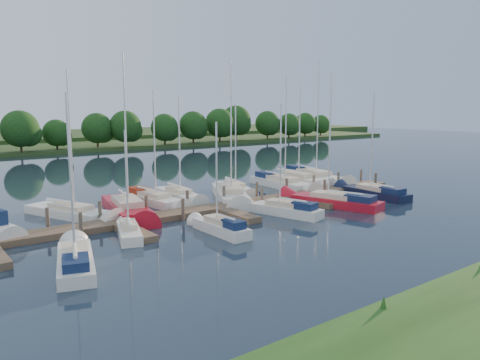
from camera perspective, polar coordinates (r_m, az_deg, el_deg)
ground at (r=30.28m, az=5.45°, el=-6.43°), size 260.00×260.00×0.00m
dock at (r=35.82m, az=-2.42°, el=-3.66°), size 40.00×6.00×0.40m
mooring_pilings at (r=36.65m, az=-3.41°, el=-2.74°), size 38.24×2.84×2.00m
far_shore at (r=98.88m, az=-25.16°, el=3.61°), size 180.00×30.00×0.60m
treeline at (r=86.09m, az=-23.61°, el=5.53°), size 145.54×10.04×8.19m
sailboat_n_2 at (r=36.37m, az=-19.71°, el=-3.88°), size 4.75×8.55×10.89m
sailboat_n_3 at (r=36.06m, az=-13.51°, el=-3.68°), size 3.79×9.76×12.29m
sailboat_n_4 at (r=39.38m, az=-10.53°, el=-2.47°), size 2.70×7.62×9.66m
sailboat_n_5 at (r=41.29m, az=-7.40°, el=-1.94°), size 2.04×7.33×9.32m
sailboat_n_6 at (r=40.57m, az=-1.13°, el=-2.04°), size 5.86×9.28×12.23m
sailboat_n_7 at (r=44.18m, az=-0.67°, el=-1.15°), size 2.64×6.74×8.61m
sailboat_n_8 at (r=47.08m, az=5.16°, el=-0.49°), size 2.52×9.10×11.51m
sailboat_n_9 at (r=49.08m, az=6.88°, el=-0.18°), size 3.03×8.28×10.60m
sailboat_n_10 at (r=51.62m, az=8.95°, el=0.28°), size 3.75×10.63×13.27m
sailboat_s_0 at (r=25.25m, az=-19.43°, el=-9.32°), size 3.29×7.10×9.03m
sailboat_s_1 at (r=30.02m, az=-13.39°, el=-6.23°), size 2.61×5.25×6.92m
sailboat_s_2 at (r=29.97m, az=-2.43°, el=-5.92°), size 1.36×5.59×7.43m
sailboat_s_3 at (r=35.07m, az=5.41°, el=-3.75°), size 3.01×6.61×8.58m
sailboat_s_4 at (r=38.86m, az=11.22°, el=-2.64°), size 3.95×8.74×10.99m
sailboat_s_5 at (r=43.57m, az=15.95°, el=-1.58°), size 2.23×7.69×9.77m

